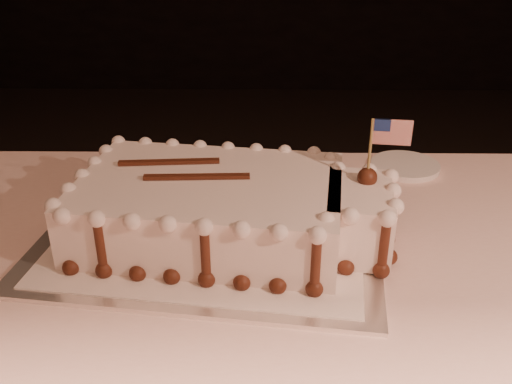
{
  "coord_description": "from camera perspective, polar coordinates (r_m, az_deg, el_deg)",
  "views": [
    {
      "loc": [
        -0.06,
        -0.26,
        1.29
      ],
      "look_at": [
        -0.07,
        0.61,
        0.84
      ],
      "focal_mm": 40.0,
      "sensor_mm": 36.0,
      "label": 1
    }
  ],
  "objects": [
    {
      "name": "cake_board",
      "position": [
        1.03,
        -4.48,
        -4.41
      ],
      "size": [
        0.65,
        0.52,
        0.01
      ],
      "primitive_type": "cube",
      "rotation": [
        0.0,
        0.0,
        -0.13
      ],
      "color": "white",
      "rests_on": "banquet_table"
    },
    {
      "name": "doily",
      "position": [
        1.02,
        -4.49,
        -4.18
      ],
      "size": [
        0.58,
        0.47,
        0.0
      ],
      "primitive_type": "cube",
      "rotation": [
        0.0,
        0.0,
        -0.13
      ],
      "color": "white",
      "rests_on": "cake_board"
    },
    {
      "name": "sheet_cake",
      "position": [
        0.99,
        -2.82,
        -1.63
      ],
      "size": [
        0.58,
        0.38,
        0.22
      ],
      "color": "white",
      "rests_on": "doily"
    },
    {
      "name": "side_plate",
      "position": [
        1.33,
        14.68,
        2.55
      ],
      "size": [
        0.15,
        0.15,
        0.01
      ],
      "primitive_type": "cylinder",
      "color": "white",
      "rests_on": "banquet_table"
    }
  ]
}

